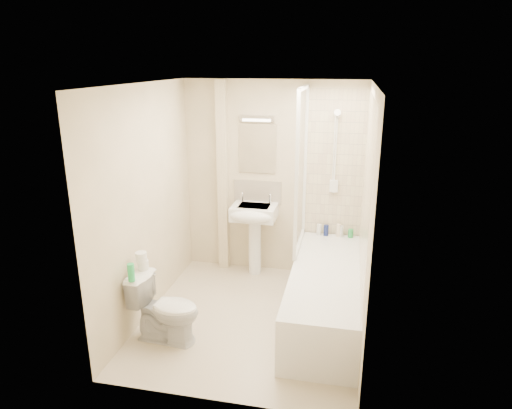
# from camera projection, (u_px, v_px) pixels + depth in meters

# --- Properties ---
(floor) EXTENTS (2.50, 2.50, 0.00)m
(floor) POSITION_uv_depth(u_px,v_px,m) (251.00, 318.00, 4.82)
(floor) COLOR beige
(floor) RESTS_ON ground
(wall_back) EXTENTS (2.20, 0.02, 2.40)m
(wall_back) POSITION_uv_depth(u_px,v_px,m) (273.00, 180.00, 5.62)
(wall_back) COLOR beige
(wall_back) RESTS_ON ground
(wall_left) EXTENTS (0.02, 2.50, 2.40)m
(wall_left) POSITION_uv_depth(u_px,v_px,m) (146.00, 204.00, 4.67)
(wall_left) COLOR beige
(wall_left) RESTS_ON ground
(wall_right) EXTENTS (0.02, 2.50, 2.40)m
(wall_right) POSITION_uv_depth(u_px,v_px,m) (366.00, 218.00, 4.24)
(wall_right) COLOR beige
(wall_right) RESTS_ON ground
(ceiling) EXTENTS (2.20, 2.50, 0.02)m
(ceiling) POSITION_uv_depth(u_px,v_px,m) (250.00, 84.00, 4.09)
(ceiling) COLOR white
(ceiling) RESTS_ON wall_back
(tile_back) EXTENTS (0.70, 0.01, 1.75)m
(tile_back) POSITION_uv_depth(u_px,v_px,m) (335.00, 165.00, 5.40)
(tile_back) COLOR beige
(tile_back) RESTS_ON wall_back
(tile_right) EXTENTS (0.01, 2.10, 1.75)m
(tile_right) POSITION_uv_depth(u_px,v_px,m) (366.00, 190.00, 4.34)
(tile_right) COLOR beige
(tile_right) RESTS_ON wall_right
(pipe_boxing) EXTENTS (0.12, 0.12, 2.40)m
(pipe_boxing) POSITION_uv_depth(u_px,v_px,m) (223.00, 178.00, 5.69)
(pipe_boxing) COLOR beige
(pipe_boxing) RESTS_ON ground
(splashback) EXTENTS (0.60, 0.02, 0.30)m
(splashback) POSITION_uv_depth(u_px,v_px,m) (257.00, 192.00, 5.70)
(splashback) COLOR beige
(splashback) RESTS_ON wall_back
(mirror) EXTENTS (0.46, 0.01, 0.60)m
(mirror) POSITION_uv_depth(u_px,v_px,m) (257.00, 149.00, 5.53)
(mirror) COLOR white
(mirror) RESTS_ON wall_back
(strip_light) EXTENTS (0.42, 0.07, 0.07)m
(strip_light) POSITION_uv_depth(u_px,v_px,m) (257.00, 118.00, 5.40)
(strip_light) COLOR silver
(strip_light) RESTS_ON wall_back
(bathtub) EXTENTS (0.70, 2.10, 0.55)m
(bathtub) POSITION_uv_depth(u_px,v_px,m) (325.00, 293.00, 4.74)
(bathtub) COLOR white
(bathtub) RESTS_ON ground
(shower_screen) EXTENTS (0.04, 0.92, 1.80)m
(shower_screen) POSITION_uv_depth(u_px,v_px,m) (301.00, 169.00, 5.05)
(shower_screen) COLOR white
(shower_screen) RESTS_ON bathtub
(shower_fixture) EXTENTS (0.10, 0.16, 0.99)m
(shower_fixture) POSITION_uv_depth(u_px,v_px,m) (335.00, 155.00, 5.32)
(shower_fixture) COLOR white
(shower_fixture) RESTS_ON wall_back
(pedestal_sink) EXTENTS (0.54, 0.49, 1.04)m
(pedestal_sink) POSITION_uv_depth(u_px,v_px,m) (254.00, 221.00, 5.58)
(pedestal_sink) COLOR white
(pedestal_sink) RESTS_ON ground
(bottle_white_a) EXTENTS (0.06, 0.06, 0.14)m
(bottle_white_a) POSITION_uv_depth(u_px,v_px,m) (319.00, 230.00, 5.59)
(bottle_white_a) COLOR white
(bottle_white_a) RESTS_ON bathtub
(bottle_blue) EXTENTS (0.06, 0.06, 0.13)m
(bottle_blue) POSITION_uv_depth(u_px,v_px,m) (326.00, 230.00, 5.58)
(bottle_blue) COLOR navy
(bottle_blue) RESTS_ON bathtub
(bottle_cream) EXTENTS (0.05, 0.05, 0.16)m
(bottle_cream) POSITION_uv_depth(u_px,v_px,m) (338.00, 230.00, 5.55)
(bottle_cream) COLOR #F8E3BF
(bottle_cream) RESTS_ON bathtub
(bottle_white_b) EXTENTS (0.05, 0.05, 0.14)m
(bottle_white_b) POSITION_uv_depth(u_px,v_px,m) (341.00, 231.00, 5.54)
(bottle_white_b) COLOR silver
(bottle_white_b) RESTS_ON bathtub
(bottle_green) EXTENTS (0.06, 0.06, 0.10)m
(bottle_green) POSITION_uv_depth(u_px,v_px,m) (351.00, 233.00, 5.52)
(bottle_green) COLOR green
(bottle_green) RESTS_ON bathtub
(toilet) EXTENTS (0.48, 0.72, 0.67)m
(toilet) POSITION_uv_depth(u_px,v_px,m) (166.00, 308.00, 4.36)
(toilet) COLOR white
(toilet) RESTS_ON ground
(toilet_roll_lower) EXTENTS (0.10, 0.10, 0.09)m
(toilet_roll_lower) POSITION_uv_depth(u_px,v_px,m) (143.00, 265.00, 4.40)
(toilet_roll_lower) COLOR white
(toilet_roll_lower) RESTS_ON toilet
(toilet_roll_upper) EXTENTS (0.11, 0.11, 0.09)m
(toilet_roll_upper) POSITION_uv_depth(u_px,v_px,m) (141.00, 257.00, 4.36)
(toilet_roll_upper) COLOR white
(toilet_roll_upper) RESTS_ON toilet_roll_lower
(green_bottle) EXTENTS (0.06, 0.06, 0.17)m
(green_bottle) POSITION_uv_depth(u_px,v_px,m) (131.00, 272.00, 4.16)
(green_bottle) COLOR #27BF5E
(green_bottle) RESTS_ON toilet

